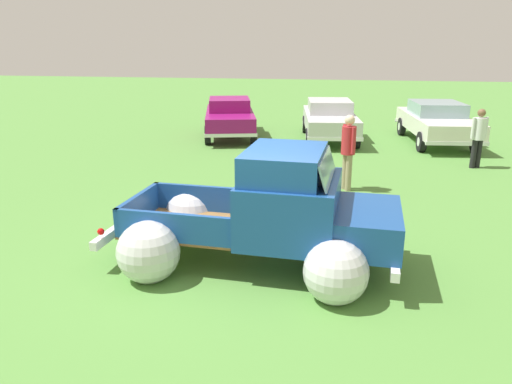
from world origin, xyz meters
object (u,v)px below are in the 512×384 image
at_px(show_car_2, 437,121).
at_px(spectator_0, 348,147).
at_px(vintage_pickup_truck, 274,221).
at_px(show_car_1, 329,118).
at_px(show_car_0, 230,116).
at_px(spectator_1, 479,135).

bearing_deg(show_car_2, spectator_0, -32.26).
height_order(vintage_pickup_truck, show_car_1, vintage_pickup_truck).
xyz_separation_m(show_car_2, spectator_0, (-3.15, -6.34, 0.27)).
bearing_deg(vintage_pickup_truck, show_car_0, 109.84).
relative_size(show_car_2, spectator_0, 2.65).
bearing_deg(spectator_1, vintage_pickup_truck, -60.86).
distance_m(vintage_pickup_truck, show_car_0, 11.12).
bearing_deg(spectator_0, show_car_0, 96.32).
height_order(vintage_pickup_truck, spectator_1, vintage_pickup_truck).
xyz_separation_m(show_car_0, show_car_1, (3.72, 0.06, 0.00)).
height_order(vintage_pickup_truck, show_car_2, vintage_pickup_truck).
height_order(vintage_pickup_truck, spectator_0, vintage_pickup_truck).
bearing_deg(spectator_1, show_car_1, -156.54).
xyz_separation_m(show_car_0, spectator_1, (7.97, -3.44, 0.18)).
bearing_deg(show_car_1, show_car_2, 83.96).
relative_size(vintage_pickup_truck, show_car_2, 0.98).
bearing_deg(show_car_2, show_car_0, -95.14).
distance_m(show_car_0, spectator_1, 8.69).
distance_m(show_car_0, show_car_1, 3.72).
bearing_deg(vintage_pickup_truck, spectator_0, 78.40).
relative_size(show_car_1, show_car_2, 0.96).
bearing_deg(spectator_1, spectator_0, -79.48).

